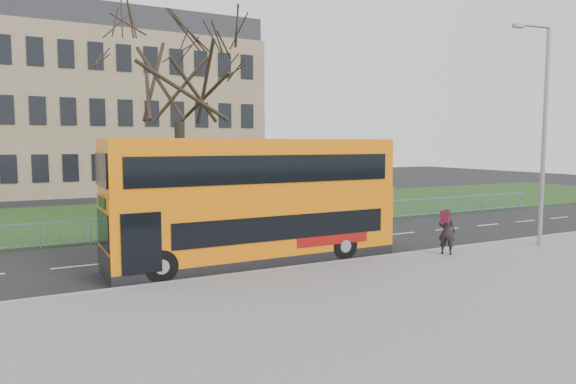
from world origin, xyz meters
The scene contains 10 objects.
ground centered at (0.00, 0.00, 0.00)m, with size 120.00×120.00×0.00m, color black.
pavement centered at (0.00, -6.75, 0.06)m, with size 80.00×10.50×0.12m, color slate.
kerb centered at (0.00, -1.55, 0.07)m, with size 80.00×0.20×0.14m, color gray.
grass_verge centered at (0.00, 14.30, 0.04)m, with size 80.00×15.40×0.08m, color #183312.
guard_railing centered at (0.00, 6.60, 0.55)m, with size 40.00×0.12×1.10m, color #6682B6, non-canonical shape.
bare_tree centered at (-3.00, 10.00, 6.66)m, with size 9.21×9.21×13.16m, color black, non-canonical shape.
civic_building centered at (-5.00, 35.00, 7.00)m, with size 30.00×15.00×14.00m, color #8A7957.
yellow_bus centered at (-2.85, 0.14, 2.43)m, with size 10.87×2.76×4.54m.
pedestrian centered at (4.11, -2.46, 1.01)m, with size 0.65×0.43×1.79m, color black.
street_lamp centered at (8.73, -2.99, 5.10)m, with size 1.92×0.43×9.09m.
Camera 1 is at (-10.41, -17.22, 4.43)m, focal length 32.00 mm.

